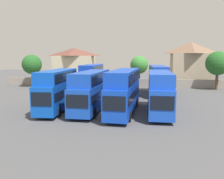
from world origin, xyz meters
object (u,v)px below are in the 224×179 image
Objects in this scene: bus_1 at (58,88)px; tree_behind_wall at (32,65)px; bus_3 at (124,89)px; bus_5 at (92,77)px; bus_6 at (115,83)px; bus_8 at (158,78)px; house_terrace_centre at (190,63)px; bus_4 at (160,90)px; tree_right_of_lot at (218,63)px; bus_2 at (91,89)px; house_terrace_left at (74,65)px; tree_left_of_lot at (139,65)px; bus_7 at (129,84)px.

tree_behind_wall is (-14.12, 21.33, 2.12)m from bus_1.
bus_3 is (8.20, -0.26, 0.05)m from bus_1.
bus_5 is 1.02× the size of bus_6.
bus_8 is 1.19× the size of house_terrace_centre.
tree_behind_wall is at bearing -128.65° from bus_4.
bus_1 is 33.36m from tree_right_of_lot.
bus_2 is at bearing -118.67° from house_terrace_centre.
tree_left_of_lot is (16.53, -4.05, 0.25)m from house_terrace_left.
bus_4 is 0.88× the size of bus_8.
house_terrace_centre reaches higher than bus_2.
bus_3 is 1.11× the size of bus_6.
house_terrace_centre is (13.19, 16.65, 3.20)m from bus_7.
house_terrace_left is 33.33m from tree_right_of_lot.
tree_left_of_lot is at bearing 13.39° from tree_behind_wall.
tree_left_of_lot is (7.97, 12.77, 1.80)m from bus_5.
tree_left_of_lot is at bearing 163.98° from tree_right_of_lot.
bus_6 is 1.39× the size of tree_right_of_lot.
bus_8 is at bearing -73.36° from tree_left_of_lot.
bus_6 is 20.89m from tree_behind_wall.
tree_behind_wall is (-35.00, -9.44, -0.18)m from house_terrace_centre.
tree_left_of_lot is 16.32m from tree_right_of_lot.
bus_5 is (-7.19, 14.33, 0.07)m from bus_3.
house_terrace_left is 28.44m from house_terrace_centre.
bus_4 is at bearing -57.17° from house_terrace_left.
bus_3 reaches higher than bus_7.
bus_8 is at bearing 150.27° from bus_2.
bus_7 is at bearing 88.78° from bus_5.
house_terrace_centre is at bearing 160.92° from bus_3.
bus_1 is 1.06× the size of house_terrace_left.
bus_3 reaches higher than bus_2.
bus_6 is at bearing -156.90° from tree_right_of_lot.
tree_behind_wall is 38.79m from tree_right_of_lot.
house_terrace_left is at bearing 165.13° from tree_right_of_lot.
tree_left_of_lot is at bearing -13.78° from house_terrace_left.
bus_6 is at bearing 176.97° from bus_2.
house_terrace_left is (-15.24, 16.76, 2.59)m from bus_7.
bus_2 is 1.41× the size of tree_right_of_lot.
bus_4 is 25.56m from tree_right_of_lot.
house_terrace_left reaches higher than tree_behind_wall.
bus_7 is 13.08m from tree_left_of_lot.
bus_1 is at bearing -85.92° from bus_2.
house_terrace_left is at bearing -154.83° from bus_5.
house_terrace_left reaches higher than tree_right_of_lot.
bus_7 is (6.69, 0.07, -1.03)m from bus_5.
bus_8 reaches higher than bus_4.
tree_behind_wall is (-18.29, 21.13, 2.19)m from bus_2.
bus_4 is 17.98m from bus_5.
bus_4 is 36.69m from house_terrace_left.
bus_3 is 1.69× the size of tree_behind_wall.
bus_5 is 26.06m from house_terrace_centre.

